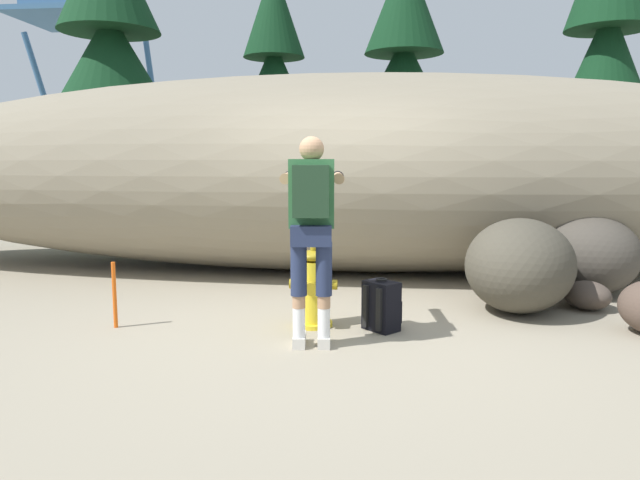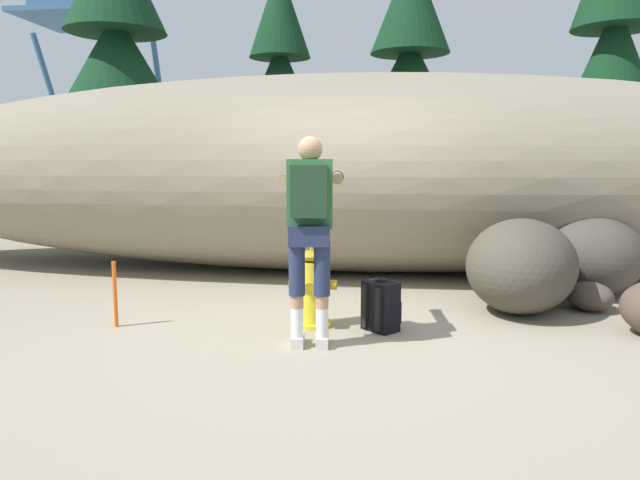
# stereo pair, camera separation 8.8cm
# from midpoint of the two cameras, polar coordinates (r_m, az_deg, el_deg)

# --- Properties ---
(ground_plane) EXTENTS (56.00, 56.00, 0.04)m
(ground_plane) POSITION_cam_midpoint_polar(r_m,az_deg,el_deg) (5.21, -0.01, -9.19)
(ground_plane) COLOR gray
(dirt_embankment) EXTENTS (14.48, 3.20, 2.64)m
(dirt_embankment) POSITION_cam_midpoint_polar(r_m,az_deg,el_deg) (8.02, 2.28, 6.46)
(dirt_embankment) COLOR gray
(dirt_embankment) RESTS_ON ground_plane
(fire_hydrant) EXTENTS (0.44, 0.39, 0.75)m
(fire_hydrant) POSITION_cam_midpoint_polar(r_m,az_deg,el_deg) (5.33, -1.12, -4.79)
(fire_hydrant) COLOR yellow
(fire_hydrant) RESTS_ON ground_plane
(utility_worker) EXTENTS (0.59, 1.00, 1.69)m
(utility_worker) POSITION_cam_midpoint_polar(r_m,az_deg,el_deg) (4.70, -1.36, 2.58)
(utility_worker) COLOR beige
(utility_worker) RESTS_ON ground_plane
(spare_backpack) EXTENTS (0.36, 0.36, 0.47)m
(spare_backpack) POSITION_cam_midpoint_polar(r_m,az_deg,el_deg) (5.25, 5.54, -6.41)
(spare_backpack) COLOR black
(spare_backpack) RESTS_ON ground_plane
(boulder_large) EXTENTS (1.41, 1.62, 0.93)m
(boulder_large) POSITION_cam_midpoint_polar(r_m,az_deg,el_deg) (6.14, 18.43, -2.32)
(boulder_large) COLOR #454035
(boulder_large) RESTS_ON ground_plane
(boulder_mid) EXTENTS (1.42, 1.38, 0.89)m
(boulder_mid) POSITION_cam_midpoint_polar(r_m,az_deg,el_deg) (7.19, 24.31, -1.35)
(boulder_mid) COLOR #464038
(boulder_mid) RESTS_ON ground_plane
(boulder_outlier) EXTENTS (0.53, 0.58, 0.29)m
(boulder_outlier) POSITION_cam_midpoint_polar(r_m,az_deg,el_deg) (6.53, 24.19, -4.92)
(boulder_outlier) COLOR #4D4138
(boulder_outlier) RESTS_ON ground_plane
(pine_tree_far_left) EXTENTS (2.97, 2.97, 6.12)m
(pine_tree_far_left) POSITION_cam_midpoint_polar(r_m,az_deg,el_deg) (12.58, -19.86, 16.76)
(pine_tree_far_left) COLOR #47331E
(pine_tree_far_left) RESTS_ON ground_plane
(pine_tree_left) EXTENTS (2.13, 2.13, 5.80)m
(pine_tree_left) POSITION_cam_midpoint_polar(r_m,az_deg,el_deg) (13.75, -4.66, 15.78)
(pine_tree_left) COLOR #47331E
(pine_tree_left) RESTS_ON ground_plane
(pine_tree_center) EXTENTS (2.84, 2.84, 6.29)m
(pine_tree_center) POSITION_cam_midpoint_polar(r_m,az_deg,el_deg) (14.38, 7.93, 15.89)
(pine_tree_center) COLOR #47331E
(pine_tree_center) RESTS_ON ground_plane
(pine_tree_right) EXTENTS (2.28, 2.28, 6.16)m
(pine_tree_right) POSITION_cam_midpoint_polar(r_m,az_deg,el_deg) (11.79, 25.91, 15.92)
(pine_tree_right) COLOR #47331E
(pine_tree_right) RESTS_ON ground_plane
(survey_stake) EXTENTS (0.04, 0.04, 0.60)m
(survey_stake) POSITION_cam_midpoint_polar(r_m,az_deg,el_deg) (5.61, -19.76, -5.05)
(survey_stake) COLOR #E55914
(survey_stake) RESTS_ON ground_plane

